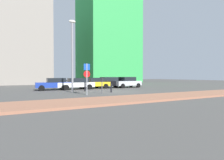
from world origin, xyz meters
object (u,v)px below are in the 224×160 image
(parked_car_black, at_px, (109,82))
(street_lamp, at_px, (72,50))
(parked_car_white, at_px, (76,83))
(traffic_bollard_mid, at_px, (111,88))
(parked_car_silver, at_px, (127,82))
(parking_meter, at_px, (102,84))
(traffic_bollard_near, at_px, (85,87))
(parked_car_yellow, at_px, (94,83))
(parked_car_blue, at_px, (54,84))
(parking_sign_post, at_px, (87,75))

(parked_car_black, bearing_deg, street_lamp, -143.82)
(parked_car_white, height_order, traffic_bollard_mid, parked_car_white)
(parked_car_silver, bearing_deg, street_lamp, -155.59)
(traffic_bollard_mid, bearing_deg, parking_meter, -147.53)
(street_lamp, xyz_separation_m, traffic_bollard_near, (1.63, 0.85, -3.77))
(parked_car_black, relative_size, traffic_bollard_near, 4.18)
(parked_car_black, distance_m, parked_car_silver, 2.71)
(parked_car_white, height_order, parked_car_black, parked_car_black)
(parked_car_white, relative_size, traffic_bollard_near, 4.48)
(parked_car_white, bearing_deg, parked_car_black, 7.25)
(parked_car_yellow, bearing_deg, parked_car_blue, -176.32)
(parking_sign_post, bearing_deg, traffic_bollard_mid, 24.73)
(parked_car_white, xyz_separation_m, street_lamp, (-1.61, -4.13, 3.54))
(parked_car_silver, bearing_deg, parking_meter, -136.24)
(parked_car_silver, height_order, parking_sign_post, parking_sign_post)
(parking_meter, xyz_separation_m, traffic_bollard_mid, (1.45, 0.93, -0.52))
(parked_car_black, distance_m, traffic_bollard_mid, 7.03)
(parked_car_black, bearing_deg, traffic_bollard_near, -141.28)
(parked_car_yellow, distance_m, parking_sign_post, 8.67)
(parking_sign_post, height_order, traffic_bollard_mid, parking_sign_post)
(parked_car_black, xyz_separation_m, parking_meter, (-4.37, -7.31, 0.18))
(parked_car_yellow, bearing_deg, parking_sign_post, -115.94)
(parked_car_blue, relative_size, parked_car_white, 0.88)
(parked_car_silver, distance_m, street_lamp, 10.62)
(parked_car_black, distance_m, parking_sign_post, 9.95)
(parked_car_blue, distance_m, parked_car_yellow, 5.29)
(parking_meter, bearing_deg, traffic_bollard_mid, 32.47)
(parking_sign_post, distance_m, street_lamp, 4.02)
(parked_car_black, bearing_deg, parked_car_yellow, -177.77)
(parked_car_black, relative_size, parking_meter, 2.90)
(parked_car_white, xyz_separation_m, parking_meter, (0.52, -6.69, 0.22))
(traffic_bollard_mid, bearing_deg, parked_car_black, 65.49)
(parked_car_silver, bearing_deg, traffic_bollard_mid, -133.83)
(parked_car_yellow, height_order, traffic_bollard_near, parked_car_yellow)
(street_lamp, height_order, traffic_bollard_mid, street_lamp)
(parked_car_black, bearing_deg, parked_car_silver, -12.91)
(parked_car_yellow, height_order, traffic_bollard_mid, parked_car_yellow)
(parked_car_black, xyz_separation_m, parked_car_silver, (2.64, -0.61, 0.00))
(parked_car_silver, relative_size, parking_sign_post, 1.49)
(traffic_bollard_near, bearing_deg, parked_car_blue, 127.83)
(traffic_bollard_near, bearing_deg, parked_car_silver, 23.71)
(parked_car_blue, relative_size, parking_meter, 2.73)
(parked_car_black, height_order, street_lamp, street_lamp)
(parked_car_blue, bearing_deg, traffic_bollard_near, -52.17)
(parked_car_black, bearing_deg, parked_car_white, -172.75)
(parked_car_blue, relative_size, parking_sign_post, 1.48)
(parked_car_yellow, relative_size, traffic_bollard_near, 4.16)
(parked_car_silver, relative_size, traffic_bollard_mid, 4.58)
(parked_car_white, distance_m, traffic_bollard_near, 3.29)
(parking_meter, bearing_deg, parked_car_white, 94.43)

